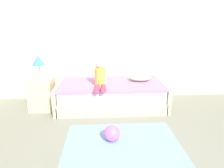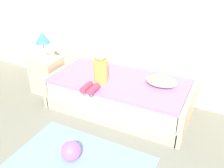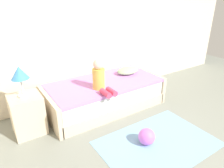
# 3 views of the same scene
# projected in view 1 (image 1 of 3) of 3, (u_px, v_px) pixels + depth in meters

# --- Properties ---
(wall_rear) EXTENTS (7.20, 0.10, 2.90)m
(wall_rear) POSITION_uv_depth(u_px,v_px,m) (123.00, 32.00, 4.07)
(wall_rear) COLOR beige
(wall_rear) RESTS_ON ground
(bed) EXTENTS (2.11, 1.00, 0.50)m
(bed) POSITION_uv_depth(u_px,v_px,m) (111.00, 95.00, 3.84)
(bed) COLOR beige
(bed) RESTS_ON ground
(nightstand) EXTENTS (0.44, 0.44, 0.60)m
(nightstand) POSITION_uv_depth(u_px,v_px,m) (42.00, 94.00, 3.72)
(nightstand) COLOR beige
(nightstand) RESTS_ON ground
(table_lamp) EXTENTS (0.24, 0.24, 0.45)m
(table_lamp) POSITION_uv_depth(u_px,v_px,m) (38.00, 62.00, 3.53)
(table_lamp) COLOR silver
(table_lamp) RESTS_ON nightstand
(child_figure) EXTENTS (0.20, 0.51, 0.50)m
(child_figure) POSITION_uv_depth(u_px,v_px,m) (100.00, 76.00, 3.47)
(child_figure) COLOR gold
(child_figure) RESTS_ON bed
(pillow) EXTENTS (0.44, 0.30, 0.13)m
(pillow) POSITION_uv_depth(u_px,v_px,m) (140.00, 78.00, 3.87)
(pillow) COLOR #99CC8C
(pillow) RESTS_ON bed
(toy_ball) EXTENTS (0.23, 0.23, 0.23)m
(toy_ball) POSITION_uv_depth(u_px,v_px,m) (112.00, 133.00, 2.72)
(toy_ball) COLOR #CC66D8
(toy_ball) RESTS_ON ground
(area_rug) EXTENTS (1.60, 1.10, 0.01)m
(area_rug) POSITION_uv_depth(u_px,v_px,m) (122.00, 143.00, 2.67)
(area_rug) COLOR #7AA8CC
(area_rug) RESTS_ON ground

